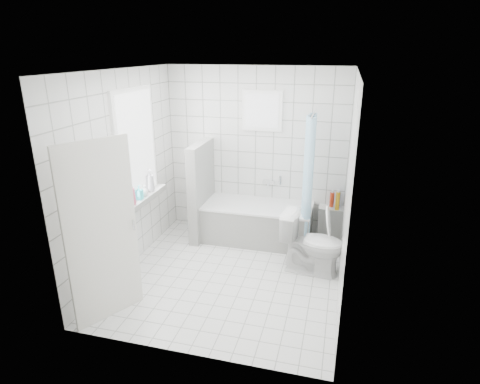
# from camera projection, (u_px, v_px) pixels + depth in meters

# --- Properties ---
(ground) EXTENTS (3.00, 3.00, 0.00)m
(ground) POSITION_uv_depth(u_px,v_px,m) (230.00, 275.00, 5.30)
(ground) COLOR white
(ground) RESTS_ON ground
(ceiling) EXTENTS (3.00, 3.00, 0.00)m
(ceiling) POSITION_uv_depth(u_px,v_px,m) (228.00, 70.00, 4.42)
(ceiling) COLOR white
(ceiling) RESTS_ON ground
(wall_back) EXTENTS (2.80, 0.02, 2.60)m
(wall_back) POSITION_uv_depth(u_px,v_px,m) (255.00, 152.00, 6.23)
(wall_back) COLOR white
(wall_back) RESTS_ON ground
(wall_front) EXTENTS (2.80, 0.02, 2.60)m
(wall_front) POSITION_uv_depth(u_px,v_px,m) (181.00, 234.00, 3.49)
(wall_front) COLOR white
(wall_front) RESTS_ON ground
(wall_left) EXTENTS (0.02, 3.00, 2.60)m
(wall_left) POSITION_uv_depth(u_px,v_px,m) (125.00, 173.00, 5.19)
(wall_left) COLOR white
(wall_left) RESTS_ON ground
(wall_right) EXTENTS (0.02, 3.00, 2.60)m
(wall_right) POSITION_uv_depth(u_px,v_px,m) (348.00, 191.00, 4.53)
(wall_right) COLOR white
(wall_right) RESTS_ON ground
(window_left) EXTENTS (0.01, 0.90, 1.40)m
(window_left) POSITION_uv_depth(u_px,v_px,m) (137.00, 146.00, 5.35)
(window_left) COLOR white
(window_left) RESTS_ON wall_left
(window_back) EXTENTS (0.50, 0.01, 0.50)m
(window_back) POSITION_uv_depth(u_px,v_px,m) (262.00, 111.00, 5.94)
(window_back) COLOR white
(window_back) RESTS_ON wall_back
(window_sill) EXTENTS (0.18, 1.02, 0.08)m
(window_sill) POSITION_uv_depth(u_px,v_px,m) (145.00, 198.00, 5.59)
(window_sill) COLOR white
(window_sill) RESTS_ON wall_left
(door) EXTENTS (0.42, 0.72, 2.00)m
(door) POSITION_uv_depth(u_px,v_px,m) (102.00, 234.00, 4.18)
(door) COLOR silver
(door) RESTS_ON ground
(bathtub) EXTENTS (1.64, 0.77, 0.58)m
(bathtub) POSITION_uv_depth(u_px,v_px,m) (258.00, 222.00, 6.19)
(bathtub) COLOR white
(bathtub) RESTS_ON ground
(partition_wall) EXTENTS (0.15, 0.85, 1.50)m
(partition_wall) POSITION_uv_depth(u_px,v_px,m) (202.00, 191.00, 6.20)
(partition_wall) COLOR white
(partition_wall) RESTS_ON ground
(tiled_ledge) EXTENTS (0.40, 0.24, 0.55)m
(tiled_ledge) POSITION_uv_depth(u_px,v_px,m) (331.00, 224.00, 6.17)
(tiled_ledge) COLOR white
(tiled_ledge) RESTS_ON ground
(toilet) EXTENTS (0.86, 0.54, 0.83)m
(toilet) POSITION_uv_depth(u_px,v_px,m) (313.00, 243.00, 5.26)
(toilet) COLOR white
(toilet) RESTS_ON ground
(curtain_rod) EXTENTS (0.02, 0.80, 0.02)m
(curtain_rod) POSITION_uv_depth(u_px,v_px,m) (314.00, 113.00, 5.41)
(curtain_rod) COLOR silver
(curtain_rod) RESTS_ON wall_back
(shower_curtain) EXTENTS (0.14, 0.48, 1.78)m
(shower_curtain) POSITION_uv_depth(u_px,v_px,m) (309.00, 179.00, 5.60)
(shower_curtain) COLOR #469FCE
(shower_curtain) RESTS_ON curtain_rod
(tub_faucet) EXTENTS (0.18, 0.06, 0.06)m
(tub_faucet) POSITION_uv_depth(u_px,v_px,m) (269.00, 182.00, 6.29)
(tub_faucet) COLOR silver
(tub_faucet) RESTS_ON wall_back
(sill_bottles) EXTENTS (0.18, 0.70, 0.33)m
(sill_bottles) POSITION_uv_depth(u_px,v_px,m) (142.00, 187.00, 5.46)
(sill_bottles) COLOR white
(sill_bottles) RESTS_ON window_sill
(ledge_bottles) EXTENTS (0.16, 0.16, 0.27)m
(ledge_bottles) POSITION_uv_depth(u_px,v_px,m) (336.00, 200.00, 6.01)
(ledge_bottles) COLOR red
(ledge_bottles) RESTS_ON tiled_ledge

